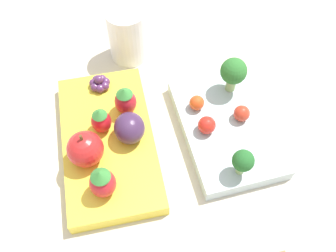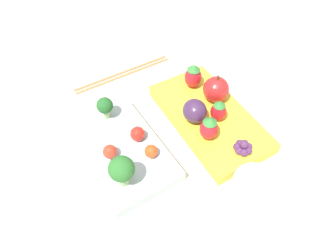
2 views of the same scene
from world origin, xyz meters
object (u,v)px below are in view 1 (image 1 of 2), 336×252
at_px(apple, 85,149).
at_px(cherry_tomato_2, 207,126).
at_px(bento_box_fruit, 109,142).
at_px(broccoli_floret_1, 233,72).
at_px(cherry_tomato_1, 197,103).
at_px(cherry_tomato_0, 242,113).
at_px(strawberry_0, 101,120).
at_px(broccoli_floret_0, 243,161).
at_px(plum, 129,128).
at_px(strawberry_1, 102,182).
at_px(strawberry_2, 125,101).
at_px(grape_cluster, 100,83).
at_px(drinking_cup, 128,34).
at_px(bento_box_savoury, 226,127).

bearing_deg(apple, cherry_tomato_2, 96.78).
distance_m(bento_box_fruit, broccoli_floret_1, 0.20).
xyz_separation_m(cherry_tomato_1, apple, (0.06, -0.15, 0.01)).
xyz_separation_m(cherry_tomato_0, strawberry_0, (-0.01, -0.19, 0.01)).
distance_m(broccoli_floret_0, cherry_tomato_2, 0.07).
relative_size(cherry_tomato_2, apple, 0.44).
bearing_deg(plum, cherry_tomato_1, 109.74).
relative_size(bento_box_fruit, strawberry_1, 4.75).
bearing_deg(plum, cherry_tomato_2, 86.57).
height_order(strawberry_1, plum, strawberry_1).
bearing_deg(bento_box_fruit, cherry_tomato_2, 86.47).
bearing_deg(broccoli_floret_1, broccoli_floret_0, -8.53).
bearing_deg(cherry_tomato_1, strawberry_1, -51.33).
xyz_separation_m(strawberry_2, grape_cluster, (-0.05, -0.03, -0.01)).
xyz_separation_m(cherry_tomato_0, cherry_tomato_2, (0.01, -0.05, 0.00)).
distance_m(broccoli_floret_1, grape_cluster, 0.19).
distance_m(cherry_tomato_1, strawberry_1, 0.17).
bearing_deg(strawberry_2, cherry_tomato_0, 76.89).
xyz_separation_m(broccoli_floret_1, strawberry_0, (0.04, -0.19, -0.02)).
height_order(apple, drinking_cup, drinking_cup).
height_order(broccoli_floret_0, cherry_tomato_2, broccoli_floret_0).
xyz_separation_m(broccoli_floret_0, broccoli_floret_1, (-0.13, 0.02, 0.01)).
distance_m(broccoli_floret_0, plum, 0.15).
bearing_deg(apple, broccoli_floret_0, 76.00).
bearing_deg(bento_box_fruit, strawberry_2, 144.42).
bearing_deg(bento_box_fruit, cherry_tomato_0, 91.62).
height_order(apple, plum, apple).
bearing_deg(plum, bento_box_savoury, 90.72).
distance_m(broccoli_floret_1, strawberry_2, 0.16).
bearing_deg(strawberry_1, broccoli_floret_0, 90.38).
bearing_deg(bento_box_fruit, broccoli_floret_0, 65.44).
distance_m(apple, strawberry_2, 0.09).
height_order(bento_box_savoury, cherry_tomato_0, cherry_tomato_0).
distance_m(grape_cluster, drinking_cup, 0.10).
height_order(bento_box_savoury, broccoli_floret_1, broccoli_floret_1).
xyz_separation_m(broccoli_floret_0, apple, (-0.05, -0.19, -0.00)).
distance_m(bento_box_savoury, cherry_tomato_1, 0.05).
bearing_deg(grape_cluster, cherry_tomato_2, 54.77).
bearing_deg(apple, broccoli_floret_1, 112.32).
height_order(broccoli_floret_1, strawberry_2, broccoli_floret_1).
height_order(strawberry_2, plum, strawberry_2).
bearing_deg(plum, broccoli_floret_0, 61.27).
height_order(cherry_tomato_2, plum, plum).
height_order(cherry_tomato_1, strawberry_0, strawberry_0).
relative_size(cherry_tomato_1, cherry_tomato_2, 0.87).
xyz_separation_m(plum, grape_cluster, (-0.09, -0.04, -0.01)).
bearing_deg(bento_box_savoury, grape_cluster, -118.04).
height_order(bento_box_fruit, broccoli_floret_1, broccoli_floret_1).
distance_m(broccoli_floret_0, cherry_tomato_0, 0.08).
bearing_deg(cherry_tomato_2, bento_box_fruit, -93.53).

